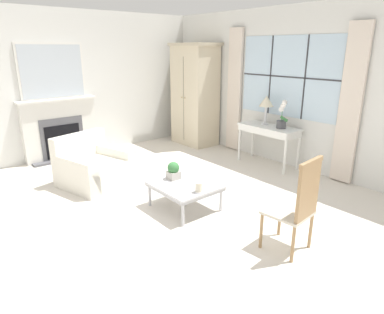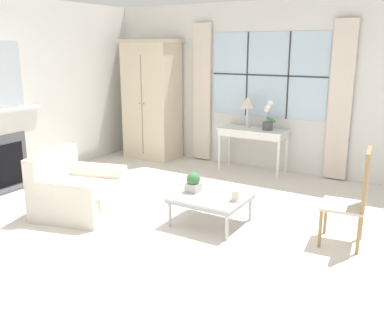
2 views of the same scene
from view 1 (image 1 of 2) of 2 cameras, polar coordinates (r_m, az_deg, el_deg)
The scene contains 13 objects.
ground_plane at distance 4.83m, azimuth -7.48°, elevation -8.18°, with size 14.00×14.00×0.00m, color silver.
wall_back_windowed at distance 6.49m, azimuth 15.57°, elevation 10.91°, with size 7.20×0.14×2.80m.
wall_left at distance 7.36m, azimuth -16.82°, elevation 11.60°, with size 0.06×7.20×2.80m, color silver.
fireplace at distance 7.10m, azimuth -21.22°, elevation 5.33°, with size 0.34×1.46×2.19m.
armoire at distance 7.68m, azimuth 0.47°, elevation 10.34°, with size 1.04×0.69×2.20m.
console_table at distance 6.42m, azimuth 12.67°, elevation 4.27°, with size 1.14×0.47×0.74m.
table_lamp at distance 6.44m, azimuth 12.30°, elevation 8.92°, with size 0.27×0.27×0.54m.
potted_orchid at distance 6.24m, azimuth 14.76°, elevation 6.39°, with size 0.21×0.17×0.51m.
armchair_upholstered at distance 5.70m, azimuth -16.01°, elevation -1.78°, with size 1.12×1.17×0.78m.
side_chair_wooden at distance 3.72m, azimuth 17.28°, elevation -7.26°, with size 0.48×0.48×1.06m.
coffee_table at distance 4.61m, azimuth -1.24°, elevation -4.93°, with size 0.85×0.75×0.36m.
potted_plant_small at distance 4.73m, azimuth -3.11°, elevation -2.25°, with size 0.17×0.17×0.25m.
pillar_candle at distance 4.31m, azimuth 1.11°, elevation -5.16°, with size 0.12×0.12×0.14m.
Camera 1 is at (3.71, -2.25, 2.11)m, focal length 32.00 mm.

